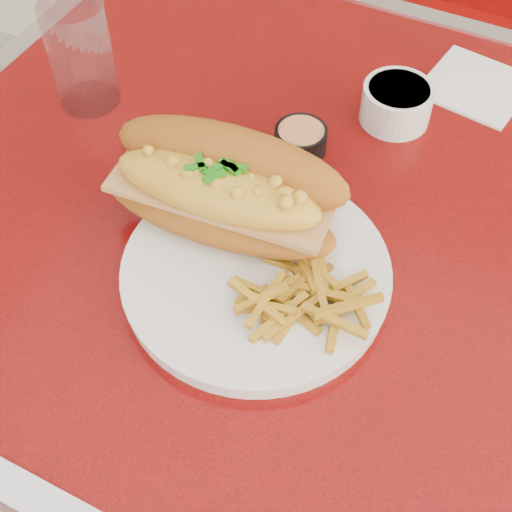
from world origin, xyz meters
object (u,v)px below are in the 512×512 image
at_px(mac_hoagie, 223,187).
at_px(water_tumbler, 81,55).
at_px(fork, 326,271).
at_px(booth_bench_far, 501,126).
at_px(dinner_plate, 256,274).
at_px(gravy_ramekin, 397,103).
at_px(diner_table, 402,327).
at_px(sauce_cup_left, 301,139).

distance_m(mac_hoagie, water_tumbler, 0.28).
xyz_separation_m(fork, water_tumbler, (-0.37, 0.13, 0.05)).
bearing_deg(booth_bench_far, fork, -94.90).
xyz_separation_m(booth_bench_far, mac_hoagie, (-0.20, -0.89, 0.55)).
relative_size(dinner_plate, gravy_ramekin, 2.60).
relative_size(dinner_plate, water_tumbler, 2.06).
relative_size(diner_table, dinner_plate, 4.50).
height_order(fork, sauce_cup_left, sauce_cup_left).
height_order(dinner_plate, water_tumbler, water_tumbler).
height_order(booth_bench_far, water_tumbler, water_tumbler).
xyz_separation_m(fork, sauce_cup_left, (-0.10, 0.16, -0.00)).
bearing_deg(mac_hoagie, diner_table, 15.73).
height_order(booth_bench_far, sauce_cup_left, booth_bench_far).
bearing_deg(sauce_cup_left, water_tumbler, -172.82).
height_order(mac_hoagie, water_tumbler, water_tumbler).
bearing_deg(fork, mac_hoagie, 73.93).
distance_m(diner_table, sauce_cup_left, 0.26).
bearing_deg(diner_table, sauce_cup_left, 158.05).
bearing_deg(diner_table, mac_hoagie, -159.20).
xyz_separation_m(mac_hoagie, gravy_ramekin, (0.10, 0.25, -0.04)).
relative_size(gravy_ramekin, water_tumbler, 0.79).
bearing_deg(sauce_cup_left, mac_hoagie, -97.99).
relative_size(fork, gravy_ramekin, 1.34).
xyz_separation_m(gravy_ramekin, sauce_cup_left, (-0.08, -0.10, -0.01)).
distance_m(sauce_cup_left, water_tumbler, 0.28).
height_order(dinner_plate, fork, same).
bearing_deg(diner_table, water_tumbler, 175.23).
bearing_deg(dinner_plate, gravy_ramekin, 82.00).
bearing_deg(sauce_cup_left, fork, -58.31).
distance_m(booth_bench_far, fork, 1.04).
distance_m(dinner_plate, gravy_ramekin, 0.30).
bearing_deg(water_tumbler, dinner_plate, -26.95).
relative_size(booth_bench_far, sauce_cup_left, 15.60).
height_order(dinner_plate, sauce_cup_left, sauce_cup_left).
xyz_separation_m(mac_hoagie, sauce_cup_left, (0.02, 0.15, -0.05)).
xyz_separation_m(dinner_plate, mac_hoagie, (-0.06, 0.04, 0.06)).
distance_m(diner_table, dinner_plate, 0.25).
bearing_deg(mac_hoagie, sauce_cup_left, 76.93).
distance_m(diner_table, booth_bench_far, 0.87).
xyz_separation_m(fork, gravy_ramekin, (-0.02, 0.26, 0.01)).
bearing_deg(fork, dinner_plate, 105.82).
distance_m(mac_hoagie, gravy_ramekin, 0.27).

